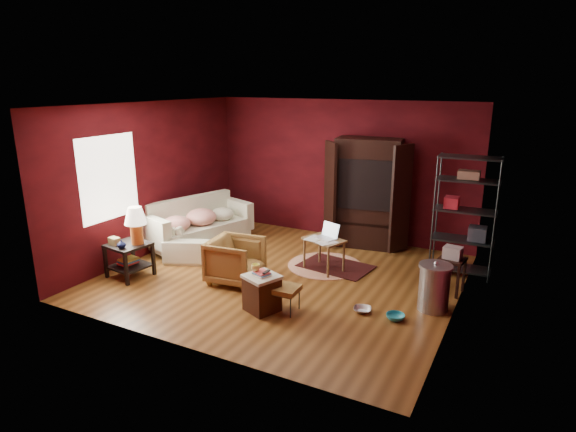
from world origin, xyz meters
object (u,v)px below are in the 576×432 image
(armchair, at_px, (235,258))
(hamper, at_px, (262,292))
(side_table, at_px, (132,235))
(wire_shelving, at_px, (466,211))
(tv_armoire, at_px, (367,191))
(sofa, at_px, (199,226))
(laptop_desk, at_px, (325,242))

(armchair, xyz_separation_m, hamper, (0.90, -0.69, -0.12))
(side_table, distance_m, wire_shelving, 5.47)
(armchair, height_order, tv_armoire, tv_armoire)
(side_table, xyz_separation_m, hamper, (2.51, -0.10, -0.44))
(sofa, distance_m, wire_shelving, 4.90)
(armchair, height_order, laptop_desk, laptop_desk)
(hamper, distance_m, laptop_desk, 1.81)
(side_table, distance_m, tv_armoire, 4.38)
(hamper, relative_size, wire_shelving, 0.30)
(tv_armoire, bearing_deg, hamper, -105.23)
(sofa, distance_m, hamper, 3.06)
(armchair, xyz_separation_m, tv_armoire, (1.28, 2.68, 0.70))
(tv_armoire, bearing_deg, laptop_desk, -105.96)
(side_table, height_order, tv_armoire, tv_armoire)
(hamper, bearing_deg, wire_shelving, 49.73)
(laptop_desk, bearing_deg, sofa, -158.58)
(tv_armoire, height_order, wire_shelving, tv_armoire)
(hamper, xyz_separation_m, laptop_desk, (0.18, 1.79, 0.23))
(armchair, relative_size, hamper, 1.31)
(sofa, xyz_separation_m, laptop_desk, (2.66, 0.00, 0.09))
(side_table, bearing_deg, hamper, -2.18)
(laptop_desk, relative_size, wire_shelving, 0.41)
(wire_shelving, bearing_deg, armchair, -149.82)
(hamper, relative_size, laptop_desk, 0.75)
(hamper, xyz_separation_m, tv_armoire, (0.38, 3.37, 0.82))
(hamper, distance_m, wire_shelving, 3.63)
(tv_armoire, bearing_deg, side_table, -140.27)
(armchair, bearing_deg, hamper, -133.87)
(armchair, distance_m, side_table, 1.75)
(sofa, xyz_separation_m, wire_shelving, (4.77, 0.91, 0.68))
(tv_armoire, xyz_separation_m, wire_shelving, (1.91, -0.67, -0.00))
(armchair, bearing_deg, wire_shelving, -64.26)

